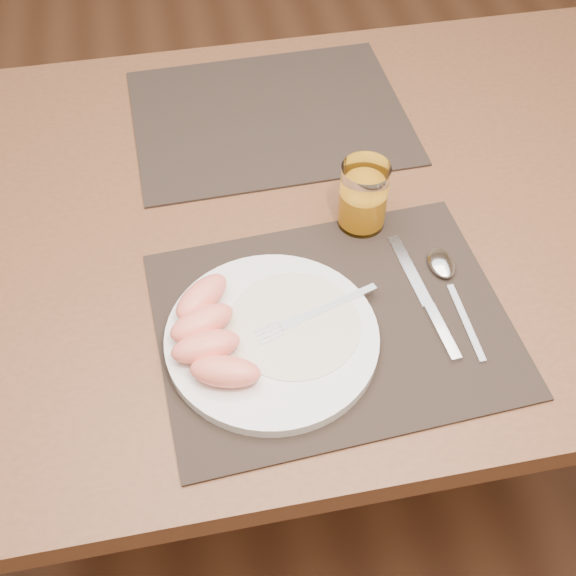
# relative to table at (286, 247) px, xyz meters

# --- Properties ---
(ground) EXTENTS (5.00, 5.00, 0.00)m
(ground) POSITION_rel_table_xyz_m (0.00, 0.00, -0.67)
(ground) COLOR #56321D
(ground) RESTS_ON ground
(table) EXTENTS (1.40, 0.90, 0.75)m
(table) POSITION_rel_table_xyz_m (0.00, 0.00, 0.00)
(table) COLOR brown
(table) RESTS_ON ground
(placemat_near) EXTENTS (0.47, 0.37, 0.00)m
(placemat_near) POSITION_rel_table_xyz_m (0.02, -0.22, 0.09)
(placemat_near) COLOR #2B211B
(placemat_near) RESTS_ON table
(placemat_far) EXTENTS (0.46, 0.36, 0.00)m
(placemat_far) POSITION_rel_table_xyz_m (0.01, 0.22, 0.09)
(placemat_far) COLOR #2B211B
(placemat_far) RESTS_ON table
(plate) EXTENTS (0.27, 0.27, 0.02)m
(plate) POSITION_rel_table_xyz_m (-0.06, -0.24, 0.10)
(plate) COLOR white
(plate) RESTS_ON placemat_near
(plate_dressing) EXTENTS (0.17, 0.17, 0.00)m
(plate_dressing) POSITION_rel_table_xyz_m (-0.03, -0.23, 0.10)
(plate_dressing) COLOR white
(plate_dressing) RESTS_ON plate
(fork) EXTENTS (0.17, 0.07, 0.00)m
(fork) POSITION_rel_table_xyz_m (-0.01, -0.22, 0.11)
(fork) COLOR silver
(fork) RESTS_ON plate
(knife) EXTENTS (0.03, 0.22, 0.01)m
(knife) POSITION_rel_table_xyz_m (0.15, -0.22, 0.09)
(knife) COLOR silver
(knife) RESTS_ON placemat_near
(spoon) EXTENTS (0.04, 0.19, 0.01)m
(spoon) POSITION_rel_table_xyz_m (0.19, -0.17, 0.09)
(spoon) COLOR silver
(spoon) RESTS_ON placemat_near
(juice_glass) EXTENTS (0.07, 0.07, 0.10)m
(juice_glass) POSITION_rel_table_xyz_m (0.10, -0.05, 0.13)
(juice_glass) COLOR white
(juice_glass) RESTS_ON placemat_near
(grapefruit_wedges) EXTENTS (0.11, 0.19, 0.03)m
(grapefruit_wedges) POSITION_rel_table_xyz_m (-0.14, -0.23, 0.12)
(grapefruit_wedges) COLOR #FF8468
(grapefruit_wedges) RESTS_ON plate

